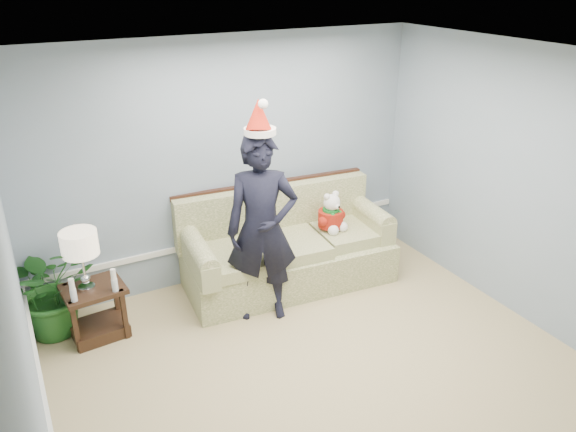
% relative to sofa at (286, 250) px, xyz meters
% --- Properties ---
extents(room_shell, '(4.54, 5.04, 2.74)m').
position_rel_sofa_xyz_m(room_shell, '(-0.45, -2.02, 0.97)').
color(room_shell, tan).
rests_on(room_shell, ground).
extents(wainscot_trim, '(4.49, 4.99, 0.06)m').
position_rel_sofa_xyz_m(wainscot_trim, '(-1.63, -0.85, 0.07)').
color(wainscot_trim, white).
rests_on(wainscot_trim, room_shell).
extents(sofa, '(2.38, 1.17, 1.08)m').
position_rel_sofa_xyz_m(sofa, '(0.00, 0.00, 0.00)').
color(sofa, '#5A6C33').
rests_on(sofa, room_shell).
extents(side_table, '(0.59, 0.51, 0.54)m').
position_rel_sofa_xyz_m(side_table, '(-2.11, -0.08, -0.17)').
color(side_table, '#352013').
rests_on(side_table, room_shell).
extents(table_lamp, '(0.33, 0.33, 0.59)m').
position_rel_sofa_xyz_m(table_lamp, '(-2.16, -0.08, 0.61)').
color(table_lamp, silver).
rests_on(table_lamp, side_table).
extents(candle_pair, '(0.42, 0.06, 0.23)m').
position_rel_sofa_xyz_m(candle_pair, '(-2.11, -0.24, 0.26)').
color(candle_pair, silver).
rests_on(candle_pair, side_table).
extents(houseplant, '(1.06, 0.99, 0.96)m').
position_rel_sofa_xyz_m(houseplant, '(-2.45, 0.19, 0.10)').
color(houseplant, '#205C1F').
rests_on(houseplant, room_shell).
extents(man, '(0.82, 0.68, 1.93)m').
position_rel_sofa_xyz_m(man, '(-0.52, -0.49, 0.58)').
color(man, black).
rests_on(man, room_shell).
extents(santa_hat, '(0.40, 0.42, 0.35)m').
position_rel_sofa_xyz_m(santa_hat, '(-0.52, -0.48, 1.68)').
color(santa_hat, white).
rests_on(santa_hat, man).
extents(teddy_bear, '(0.34, 0.35, 0.46)m').
position_rel_sofa_xyz_m(teddy_bear, '(0.52, -0.12, 0.35)').
color(teddy_bear, white).
rests_on(teddy_bear, sofa).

